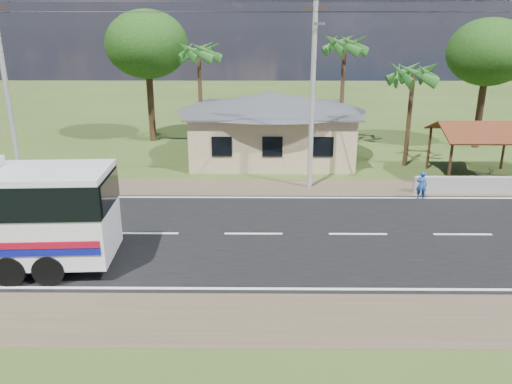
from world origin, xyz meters
TOP-DOWN VIEW (x-y plane):
  - ground at (0.00, 0.00)m, footprint 120.00×120.00m
  - road at (0.00, 0.00)m, footprint 120.00×16.00m
  - house at (1.00, 13.00)m, footprint 12.40×10.00m
  - waiting_shed at (13.00, 8.50)m, footprint 5.20×4.48m
  - concrete_barrier at (12.00, 5.60)m, footprint 7.00×0.30m
  - utility_poles at (2.67, 6.49)m, footprint 32.80×2.22m
  - palm_near at (9.50, 11.00)m, footprint 2.80×2.80m
  - palm_mid at (6.00, 15.50)m, footprint 2.80×2.80m
  - palm_far at (-4.00, 16.00)m, footprint 2.80×2.80m
  - tree_behind_house at (-8.00, 18.00)m, footprint 6.00×6.00m
  - tree_behind_shed at (16.00, 16.00)m, footprint 5.60×5.60m
  - motorcycle at (12.69, 7.01)m, footprint 1.78×0.73m
  - person at (8.56, 4.61)m, footprint 0.64×0.54m

SIDE VIEW (x-z plane):
  - ground at x=0.00m, z-range 0.00..0.00m
  - road at x=0.00m, z-range -0.01..0.02m
  - concrete_barrier at x=12.00m, z-range 0.00..0.90m
  - motorcycle at x=12.69m, z-range 0.00..0.92m
  - person at x=8.56m, z-range 0.00..1.48m
  - house at x=1.00m, z-range 0.14..5.14m
  - waiting_shed at x=13.00m, z-range 1.05..4.40m
  - palm_near at x=9.50m, z-range 2.36..9.06m
  - utility_poles at x=2.67m, z-range 0.27..11.27m
  - palm_far at x=-4.00m, z-range 2.83..10.53m
  - tree_behind_shed at x=16.00m, z-range 2.17..11.19m
  - tree_behind_house at x=-8.00m, z-range 2.31..11.92m
  - palm_mid at x=6.00m, z-range 3.06..11.26m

